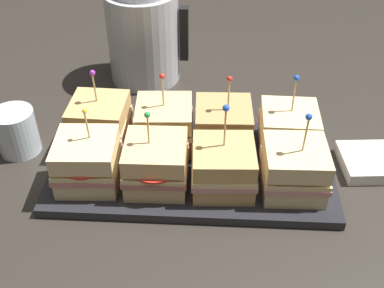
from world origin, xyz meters
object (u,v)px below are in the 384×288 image
at_px(sandwich_front_center_left, 156,164).
at_px(sandwich_back_center_left, 164,125).
at_px(sandwich_front_center_right, 223,167).
at_px(sandwich_back_center_right, 223,127).
at_px(drinking_glass, 16,132).
at_px(napkin_stack, 369,162).
at_px(sandwich_front_far_right, 294,169).
at_px(kettle_steel, 144,35).
at_px(sandwich_back_far_right, 288,130).
at_px(sandwich_front_far_left, 87,162).
at_px(sandwich_back_far_left, 100,122).
at_px(serving_platter, 192,167).

distance_m(sandwich_front_center_left, sandwich_back_center_left, 0.11).
height_order(sandwich_front_center_right, sandwich_back_center_right, sandwich_front_center_right).
xyz_separation_m(drinking_glass, napkin_stack, (0.67, -0.02, -0.03)).
height_order(sandwich_front_far_right, sandwich_back_center_right, sandwich_front_far_right).
bearing_deg(sandwich_front_far_right, napkin_stack, 28.59).
bearing_deg(sandwich_front_center_left, kettle_steel, 100.21).
bearing_deg(sandwich_back_far_right, sandwich_front_far_left, -162.26).
height_order(drinking_glass, napkin_stack, drinking_glass).
xyz_separation_m(sandwich_front_far_left, sandwich_back_center_right, (0.23, 0.11, 0.00)).
bearing_deg(sandwich_front_center_right, sandwich_back_far_left, 153.67).
bearing_deg(drinking_glass, sandwich_front_center_left, -19.53).
bearing_deg(sandwich_back_center_right, kettle_steel, 123.39).
bearing_deg(napkin_stack, sandwich_back_center_right, 173.97).
height_order(sandwich_back_far_left, napkin_stack, sandwich_back_far_left).
bearing_deg(sandwich_front_center_left, sandwich_back_center_left, 88.42).
bearing_deg(kettle_steel, sandwich_front_center_right, -64.75).
distance_m(kettle_steel, napkin_stack, 0.57).
bearing_deg(sandwich_back_far_right, serving_platter, -162.02).
bearing_deg(sandwich_front_far_left, sandwich_back_far_left, 91.09).
height_order(sandwich_front_far_left, sandwich_front_center_right, sandwich_front_center_right).
bearing_deg(sandwich_front_center_left, sandwich_back_far_right, 25.67).
distance_m(sandwich_front_center_right, sandwich_front_far_right, 0.12).
distance_m(sandwich_back_far_left, napkin_stack, 0.52).
bearing_deg(sandwich_front_far_left, sandwich_back_far_right, 17.74).
relative_size(drinking_glass, napkin_stack, 0.80).
relative_size(sandwich_back_far_left, kettle_steel, 0.63).
relative_size(sandwich_front_far_left, sandwich_front_far_right, 0.91).
bearing_deg(serving_platter, napkin_stack, 4.93).
bearing_deg(sandwich_back_far_right, sandwich_front_center_left, -154.33).
bearing_deg(sandwich_back_far_right, napkin_stack, -10.77).
bearing_deg(serving_platter, kettle_steel, 110.94).
bearing_deg(sandwich_back_far_left, sandwich_front_center_left, -43.99).
xyz_separation_m(sandwich_front_center_left, sandwich_back_far_right, (0.24, 0.11, -0.00)).
relative_size(sandwich_front_far_left, kettle_steel, 0.61).
relative_size(sandwich_front_center_left, kettle_steel, 0.61).
bearing_deg(drinking_glass, sandwich_back_center_left, 2.77).
relative_size(sandwich_front_center_right, kettle_steel, 0.68).
relative_size(sandwich_front_far_right, sandwich_back_center_right, 1.03).
bearing_deg(sandwich_front_far_right, sandwich_front_far_left, 179.94).
bearing_deg(serving_platter, sandwich_back_center_left, 133.95).
distance_m(serving_platter, sandwich_front_far_right, 0.19).
xyz_separation_m(sandwich_back_center_left, drinking_glass, (-0.28, -0.01, -0.02)).
bearing_deg(serving_platter, sandwich_front_center_left, -136.31).
relative_size(sandwich_back_center_right, napkin_stack, 1.39).
distance_m(serving_platter, sandwich_front_far_left, 0.19).
relative_size(serving_platter, sandwich_front_far_left, 3.50).
distance_m(serving_platter, sandwich_back_far_left, 0.20).
height_order(sandwich_front_center_left, sandwich_front_center_right, sandwich_front_center_right).
height_order(serving_platter, drinking_glass, drinking_glass).
distance_m(sandwich_back_center_left, drinking_glass, 0.29).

